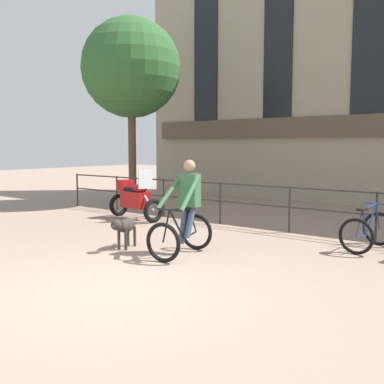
# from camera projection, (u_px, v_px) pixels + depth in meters

# --- Properties ---
(ground_plane) EXTENTS (60.00, 60.00, 0.00)m
(ground_plane) POSITION_uv_depth(u_px,v_px,m) (119.00, 291.00, 6.04)
(ground_plane) COLOR gray
(canal_railing) EXTENTS (15.05, 0.05, 1.05)m
(canal_railing) POSITION_uv_depth(u_px,v_px,m) (290.00, 201.00, 10.06)
(canal_railing) COLOR #2D2B28
(canal_railing) RESTS_ON ground_plane
(building_facade) EXTENTS (18.00, 0.72, 9.55)m
(building_facade) POSITION_uv_depth(u_px,v_px,m) (373.00, 57.00, 14.21)
(building_facade) COLOR gray
(building_facade) RESTS_ON ground_plane
(cyclist_with_bike) EXTENTS (0.82, 1.24, 1.70)m
(cyclist_with_bike) POSITION_uv_depth(u_px,v_px,m) (184.00, 212.00, 8.04)
(cyclist_with_bike) COLOR black
(cyclist_with_bike) RESTS_ON ground_plane
(dog) EXTENTS (0.41, 0.95, 0.61)m
(dog) POSITION_uv_depth(u_px,v_px,m) (125.00, 226.00, 8.50)
(dog) COLOR #332D28
(dog) RESTS_ON ground_plane
(parked_motorcycle) EXTENTS (1.74, 0.87, 1.35)m
(parked_motorcycle) POSITION_uv_depth(u_px,v_px,m) (135.00, 198.00, 11.95)
(parked_motorcycle) COLOR black
(parked_motorcycle) RESTS_ON ground_plane
(parked_bicycle_near_lamp) EXTENTS (0.78, 1.18, 0.86)m
(parked_bicycle_near_lamp) POSITION_uv_depth(u_px,v_px,m) (368.00, 231.00, 8.42)
(parked_bicycle_near_lamp) COLOR black
(parked_bicycle_near_lamp) RESTS_ON ground_plane
(tree_canalside_left) EXTENTS (3.28, 3.28, 6.16)m
(tree_canalside_left) POSITION_uv_depth(u_px,v_px,m) (131.00, 68.00, 14.82)
(tree_canalside_left) COLOR brown
(tree_canalside_left) RESTS_ON ground_plane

